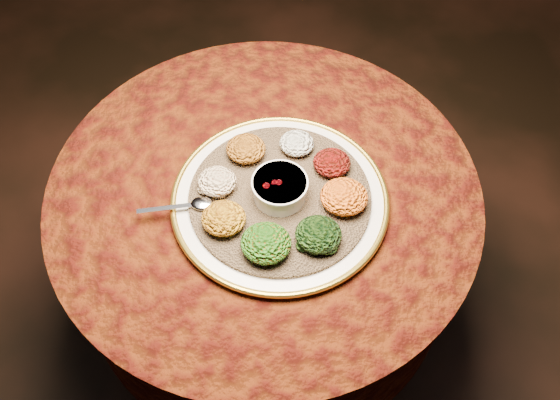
{
  "coord_description": "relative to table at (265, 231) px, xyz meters",
  "views": [
    {
      "loc": [
        0.11,
        -0.8,
        1.84
      ],
      "look_at": [
        0.04,
        -0.05,
        0.76
      ],
      "focal_mm": 40.0,
      "sensor_mm": 36.0,
      "label": 1
    }
  ],
  "objects": [
    {
      "name": "stew_bowl",
      "position": [
        0.04,
        -0.04,
        0.24
      ],
      "size": [
        0.12,
        0.12,
        0.05
      ],
      "color": "silver",
      "rests_on": "injera"
    },
    {
      "name": "portion_kik",
      "position": [
        -0.07,
        -0.12,
        0.23
      ],
      "size": [
        0.09,
        0.09,
        0.04
      ],
      "primitive_type": "ellipsoid",
      "color": "#C18011",
      "rests_on": "injera"
    },
    {
      "name": "platter",
      "position": [
        0.04,
        -0.04,
        0.19
      ],
      "size": [
        0.52,
        0.52,
        0.02
      ],
      "rotation": [
        0.0,
        0.0,
        -0.18
      ],
      "color": "beige",
      "rests_on": "table"
    },
    {
      "name": "portion_tikil",
      "position": [
        0.17,
        -0.04,
        0.23
      ],
      "size": [
        0.1,
        0.1,
        0.05
      ],
      "primitive_type": "ellipsoid",
      "color": "#AE6A0E",
      "rests_on": "injera"
    },
    {
      "name": "table",
      "position": [
        0.0,
        0.0,
        0.0
      ],
      "size": [
        0.96,
        0.96,
        0.73
      ],
      "color": "black",
      "rests_on": "ground"
    },
    {
      "name": "portion_ayib",
      "position": [
        0.06,
        0.1,
        0.23
      ],
      "size": [
        0.08,
        0.07,
        0.04
      ],
      "primitive_type": "ellipsoid",
      "color": "silver",
      "rests_on": "injera"
    },
    {
      "name": "portion_timatim",
      "position": [
        -0.1,
        -0.03,
        0.23
      ],
      "size": [
        0.08,
        0.08,
        0.04
      ],
      "primitive_type": "ellipsoid",
      "color": "maroon",
      "rests_on": "injera"
    },
    {
      "name": "spoon",
      "position": [
        -0.13,
        -0.08,
        0.21
      ],
      "size": [
        0.16,
        0.06,
        0.01
      ],
      "rotation": [
        0.0,
        0.0,
        -2.9
      ],
      "color": "silver",
      "rests_on": "injera"
    },
    {
      "name": "injera",
      "position": [
        0.04,
        -0.04,
        0.2
      ],
      "size": [
        0.49,
        0.49,
        0.01
      ],
      "primitive_type": "cylinder",
      "rotation": [
        0.0,
        0.0,
        0.29
      ],
      "color": "brown",
      "rests_on": "platter"
    },
    {
      "name": "portion_gomen",
      "position": [
        0.13,
        -0.14,
        0.23
      ],
      "size": [
        0.09,
        0.09,
        0.05
      ],
      "primitive_type": "ellipsoid",
      "color": "black",
      "rests_on": "injera"
    },
    {
      "name": "portion_kitfo",
      "position": [
        0.14,
        0.05,
        0.23
      ],
      "size": [
        0.08,
        0.08,
        0.04
      ],
      "primitive_type": "ellipsoid",
      "color": "black",
      "rests_on": "injera"
    },
    {
      "name": "portion_shiro",
      "position": [
        -0.05,
        0.07,
        0.23
      ],
      "size": [
        0.09,
        0.08,
        0.04
      ],
      "primitive_type": "ellipsoid",
      "color": "#945211",
      "rests_on": "injera"
    },
    {
      "name": "portion_mixveg",
      "position": [
        0.02,
        -0.17,
        0.23
      ],
      "size": [
        0.1,
        0.1,
        0.05
      ],
      "primitive_type": "ellipsoid",
      "color": "#A7290A",
      "rests_on": "injera"
    }
  ]
}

